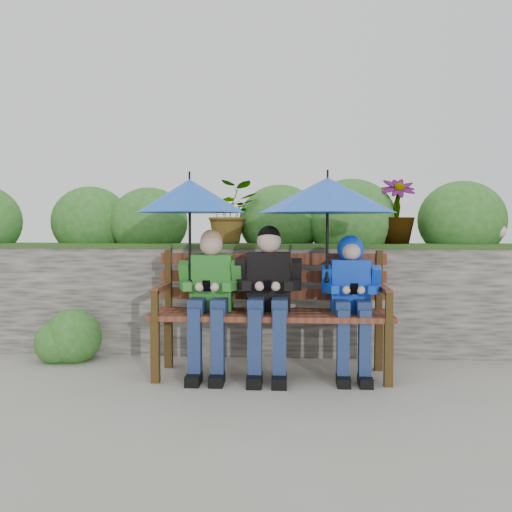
# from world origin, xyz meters

# --- Properties ---
(ground) EXTENTS (60.00, 60.00, 0.00)m
(ground) POSITION_xyz_m (0.00, 0.00, 0.00)
(ground) COLOR gray
(ground) RESTS_ON ground
(garden_backdrop) EXTENTS (8.00, 2.85, 1.89)m
(garden_backdrop) POSITION_xyz_m (-0.17, 1.61, 0.62)
(garden_backdrop) COLOR #46433F
(garden_backdrop) RESTS_ON ground
(park_bench) EXTENTS (1.89, 0.55, 1.00)m
(park_bench) POSITION_xyz_m (0.13, 0.01, 0.57)
(park_bench) COLOR #3C2A10
(park_bench) RESTS_ON ground
(boy_left) EXTENTS (0.50, 0.58, 1.17)m
(boy_left) POSITION_xyz_m (-0.36, -0.08, 0.66)
(boy_left) COLOR #357B2F
(boy_left) RESTS_ON ground
(boy_middle) EXTENTS (0.52, 0.61, 1.20)m
(boy_middle) POSITION_xyz_m (0.11, -0.08, 0.68)
(boy_middle) COLOR black
(boy_middle) RESTS_ON ground
(boy_right) EXTENTS (0.46, 0.56, 1.12)m
(boy_right) POSITION_xyz_m (0.76, -0.06, 0.68)
(boy_right) COLOR #1B2AB5
(boy_right) RESTS_ON ground
(umbrella_left) EXTENTS (0.88, 0.88, 0.90)m
(umbrella_left) POSITION_xyz_m (-0.52, -0.07, 1.43)
(umbrella_left) COLOR blue
(umbrella_left) RESTS_ON ground
(umbrella_right) EXTENTS (1.08, 1.08, 0.88)m
(umbrella_right) POSITION_xyz_m (0.57, -0.09, 1.44)
(umbrella_right) COLOR blue
(umbrella_right) RESTS_ON ground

